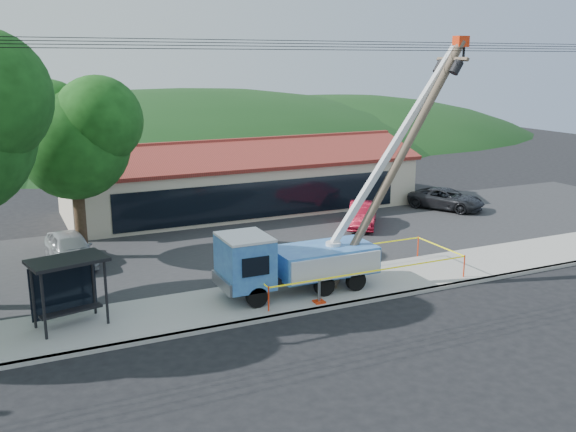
% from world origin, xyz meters
% --- Properties ---
extents(ground, '(120.00, 120.00, 0.00)m').
position_xyz_m(ground, '(0.00, 0.00, 0.00)').
color(ground, black).
rests_on(ground, ground).
extents(curb, '(60.00, 0.25, 0.15)m').
position_xyz_m(curb, '(0.00, 2.10, 0.07)').
color(curb, '#B0ACA5').
rests_on(curb, ground).
extents(sidewalk, '(60.00, 4.00, 0.15)m').
position_xyz_m(sidewalk, '(0.00, 4.00, 0.07)').
color(sidewalk, '#B0ACA5').
rests_on(sidewalk, ground).
extents(parking_lot, '(60.00, 12.00, 0.10)m').
position_xyz_m(parking_lot, '(0.00, 12.00, 0.05)').
color(parking_lot, '#28282B').
rests_on(parking_lot, ground).
extents(strip_mall, '(22.50, 8.53, 4.67)m').
position_xyz_m(strip_mall, '(4.00, 19.98, 1.88)').
color(strip_mall, beige).
rests_on(strip_mall, ground).
extents(tree_lot, '(6.30, 5.60, 8.94)m').
position_xyz_m(tree_lot, '(-7.00, 13.00, 6.21)').
color(tree_lot, '#332316').
rests_on(tree_lot, ground).
extents(hill_center, '(89.60, 64.00, 32.00)m').
position_xyz_m(hill_center, '(10.00, 55.00, 0.00)').
color(hill_center, '#153814').
rests_on(hill_center, ground).
extents(hill_east, '(72.80, 52.00, 26.00)m').
position_xyz_m(hill_east, '(30.00, 55.00, 0.00)').
color(hill_east, '#153814').
rests_on(hill_east, ground).
extents(utility_truck, '(11.36, 3.61, 10.45)m').
position_xyz_m(utility_truck, '(0.42, 4.18, 1.68)').
color(utility_truck, black).
rests_on(utility_truck, ground).
extents(leaning_pole, '(6.49, 2.00, 10.39)m').
position_xyz_m(leaning_pole, '(5.39, 3.91, 5.76)').
color(leaning_pole, brown).
rests_on(leaning_pole, ground).
extents(bus_shelter, '(2.93, 2.16, 2.55)m').
position_xyz_m(bus_shelter, '(-8.60, 4.54, 2.02)').
color(bus_shelter, black).
rests_on(bus_shelter, ground).
extents(caution_tape, '(9.55, 3.48, 1.00)m').
position_xyz_m(caution_tape, '(3.25, 4.32, 0.89)').
color(caution_tape, red).
rests_on(caution_tape, ground).
extents(car_silver, '(2.27, 4.71, 1.55)m').
position_xyz_m(car_silver, '(-7.66, 12.18, 0.00)').
color(car_silver, '#A8ABAF').
rests_on(car_silver, ground).
extents(car_red, '(3.63, 4.34, 1.40)m').
position_xyz_m(car_red, '(8.69, 12.37, 0.00)').
color(car_red, maroon).
rests_on(car_red, ground).
extents(car_dark, '(4.30, 5.32, 1.35)m').
position_xyz_m(car_dark, '(16.00, 13.90, 0.00)').
color(car_dark, black).
rests_on(car_dark, ground).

